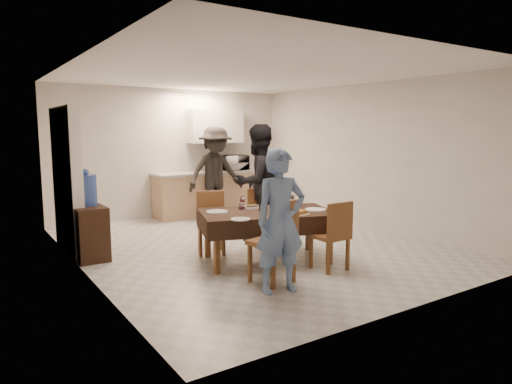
% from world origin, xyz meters
% --- Properties ---
extents(floor, '(5.00, 6.00, 0.02)m').
position_xyz_m(floor, '(0.00, 0.00, 0.00)').
color(floor, beige).
rests_on(floor, ground).
extents(ceiling, '(5.00, 6.00, 0.02)m').
position_xyz_m(ceiling, '(0.00, 0.00, 2.60)').
color(ceiling, white).
rests_on(ceiling, wall_back).
extents(wall_back, '(5.00, 0.02, 2.60)m').
position_xyz_m(wall_back, '(0.00, 3.00, 1.30)').
color(wall_back, silver).
rests_on(wall_back, floor).
extents(wall_front, '(5.00, 0.02, 2.60)m').
position_xyz_m(wall_front, '(0.00, -3.00, 1.30)').
color(wall_front, silver).
rests_on(wall_front, floor).
extents(wall_left, '(0.02, 6.00, 2.60)m').
position_xyz_m(wall_left, '(-2.50, 0.00, 1.30)').
color(wall_left, silver).
rests_on(wall_left, floor).
extents(wall_right, '(0.02, 6.00, 2.60)m').
position_xyz_m(wall_right, '(2.50, 0.00, 1.30)').
color(wall_right, silver).
rests_on(wall_right, floor).
extents(stub_partition, '(0.15, 1.40, 2.10)m').
position_xyz_m(stub_partition, '(-2.42, 1.20, 1.05)').
color(stub_partition, white).
rests_on(stub_partition, floor).
extents(kitchen_base_cabinet, '(2.20, 0.60, 0.86)m').
position_xyz_m(kitchen_base_cabinet, '(0.60, 2.68, 0.43)').
color(kitchen_base_cabinet, tan).
rests_on(kitchen_base_cabinet, floor).
extents(kitchen_worktop, '(2.24, 0.64, 0.05)m').
position_xyz_m(kitchen_worktop, '(0.60, 2.68, 0.89)').
color(kitchen_worktop, '#9B9C97').
rests_on(kitchen_worktop, kitchen_base_cabinet).
extents(upper_cabinet, '(1.20, 0.34, 0.70)m').
position_xyz_m(upper_cabinet, '(0.90, 2.82, 1.85)').
color(upper_cabinet, silver).
rests_on(upper_cabinet, wall_back).
extents(dining_table, '(1.99, 1.54, 0.69)m').
position_xyz_m(dining_table, '(-0.30, -0.82, 0.65)').
color(dining_table, black).
rests_on(dining_table, floor).
extents(chair_near_left, '(0.54, 0.54, 0.53)m').
position_xyz_m(chair_near_left, '(-0.75, -1.67, 0.60)').
color(chair_near_left, brown).
rests_on(chair_near_left, floor).
extents(chair_near_right, '(0.41, 0.41, 0.48)m').
position_xyz_m(chair_near_right, '(0.15, -1.66, 0.54)').
color(chair_near_right, brown).
rests_on(chair_near_right, floor).
extents(chair_far_left, '(0.54, 0.55, 0.48)m').
position_xyz_m(chair_far_left, '(-0.75, -0.16, 0.54)').
color(chair_far_left, brown).
rests_on(chair_far_left, floor).
extents(chair_far_right, '(0.48, 0.49, 0.47)m').
position_xyz_m(chair_far_right, '(0.15, -0.16, 0.53)').
color(chair_far_right, brown).
rests_on(chair_far_right, floor).
extents(console, '(0.40, 0.80, 0.74)m').
position_xyz_m(console, '(-2.28, 0.67, 0.37)').
color(console, black).
rests_on(console, floor).
extents(water_jug, '(0.28, 0.28, 0.43)m').
position_xyz_m(water_jug, '(-2.28, 0.67, 0.95)').
color(water_jug, '#395BB2').
rests_on(water_jug, console).
extents(wine_bottle, '(0.07, 0.07, 0.30)m').
position_xyz_m(wine_bottle, '(-0.35, -0.77, 0.84)').
color(wine_bottle, black).
rests_on(wine_bottle, dining_table).
extents(water_pitcher, '(0.13, 0.13, 0.20)m').
position_xyz_m(water_pitcher, '(0.05, -0.87, 0.79)').
color(water_pitcher, white).
rests_on(water_pitcher, dining_table).
extents(savoury_tart, '(0.49, 0.40, 0.05)m').
position_xyz_m(savoury_tart, '(-0.20, -1.20, 0.71)').
color(savoury_tart, '#B28634').
rests_on(savoury_tart, dining_table).
extents(salad_bowl, '(0.19, 0.19, 0.07)m').
position_xyz_m(salad_bowl, '(0.00, -0.64, 0.72)').
color(salad_bowl, white).
rests_on(salad_bowl, dining_table).
extents(mushroom_dish, '(0.20, 0.20, 0.03)m').
position_xyz_m(mushroom_dish, '(-0.35, -0.54, 0.70)').
color(mushroom_dish, white).
rests_on(mushroom_dish, dining_table).
extents(wine_glass_a, '(0.09, 0.09, 0.21)m').
position_xyz_m(wine_glass_a, '(-0.85, -1.07, 0.79)').
color(wine_glass_a, white).
rests_on(wine_glass_a, dining_table).
extents(wine_glass_b, '(0.09, 0.09, 0.20)m').
position_xyz_m(wine_glass_b, '(0.25, -0.57, 0.79)').
color(wine_glass_b, white).
rests_on(wine_glass_b, dining_table).
extents(wine_glass_c, '(0.08, 0.08, 0.19)m').
position_xyz_m(wine_glass_c, '(-0.50, -0.52, 0.78)').
color(wine_glass_c, white).
rests_on(wine_glass_c, dining_table).
extents(plate_near_left, '(0.24, 0.24, 0.01)m').
position_xyz_m(plate_near_left, '(-0.90, -1.12, 0.69)').
color(plate_near_left, white).
rests_on(plate_near_left, dining_table).
extents(plate_near_right, '(0.29, 0.29, 0.02)m').
position_xyz_m(plate_near_right, '(0.30, -1.12, 0.69)').
color(plate_near_right, white).
rests_on(plate_near_right, dining_table).
extents(plate_far_left, '(0.29, 0.29, 0.02)m').
position_xyz_m(plate_far_left, '(-0.90, -0.52, 0.69)').
color(plate_far_left, white).
rests_on(plate_far_left, dining_table).
extents(plate_far_right, '(0.25, 0.25, 0.01)m').
position_xyz_m(plate_far_right, '(0.30, -0.52, 0.69)').
color(plate_far_right, white).
rests_on(plate_far_right, dining_table).
extents(microwave, '(0.58, 0.39, 0.32)m').
position_xyz_m(microwave, '(1.26, 2.68, 1.07)').
color(microwave, silver).
rests_on(microwave, kitchen_worktop).
extents(person_near, '(0.64, 0.49, 1.58)m').
position_xyz_m(person_near, '(-0.85, -1.87, 0.79)').
color(person_near, '#627FAD').
rests_on(person_near, floor).
extents(person_far, '(0.98, 0.80, 1.86)m').
position_xyz_m(person_far, '(0.25, 0.23, 0.93)').
color(person_far, black).
rests_on(person_far, floor).
extents(person_kitchen, '(1.19, 0.68, 1.84)m').
position_xyz_m(person_kitchen, '(0.57, 2.23, 0.92)').
color(person_kitchen, black).
rests_on(person_kitchen, floor).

